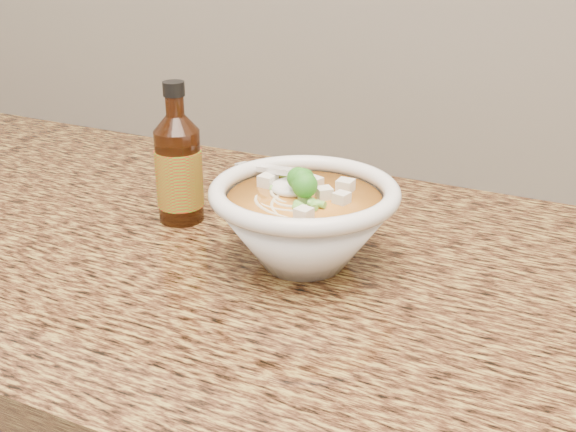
% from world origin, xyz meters
% --- Properties ---
extents(counter_slab, '(4.00, 0.68, 0.04)m').
position_xyz_m(counter_slab, '(0.00, 1.68, 0.88)').
color(counter_slab, olive).
rests_on(counter_slab, cabinet).
extents(soup_bowl, '(0.23, 0.21, 0.12)m').
position_xyz_m(soup_bowl, '(-0.16, 1.66, 0.95)').
color(soup_bowl, white).
rests_on(soup_bowl, counter_slab).
extents(hot_sauce_bottle, '(0.07, 0.07, 0.18)m').
position_xyz_m(hot_sauce_bottle, '(-0.35, 1.71, 0.97)').
color(hot_sauce_bottle, '#3D1908').
rests_on(hot_sauce_bottle, counter_slab).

